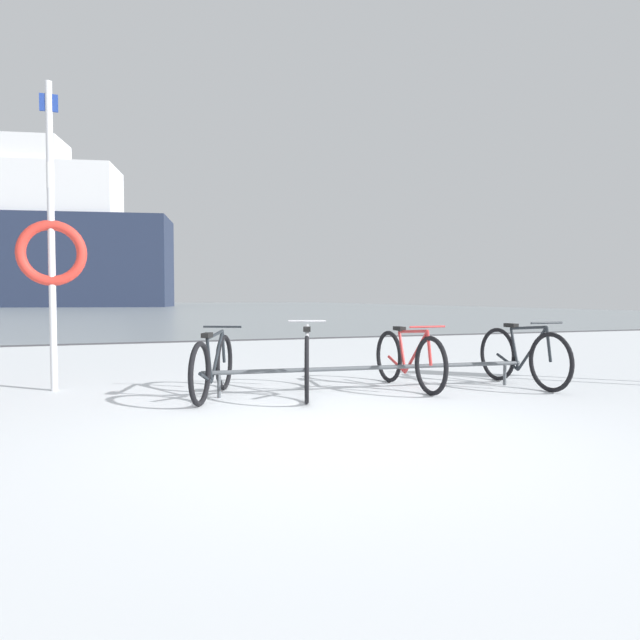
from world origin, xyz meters
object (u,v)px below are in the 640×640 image
(bicycle_0, at_px, (213,366))
(bicycle_3, at_px, (522,357))
(bicycle_2, at_px, (408,359))
(bicycle_1, at_px, (307,362))
(rescue_post, at_px, (52,246))

(bicycle_0, distance_m, bicycle_3, 3.83)
(bicycle_3, bearing_deg, bicycle_2, 167.98)
(bicycle_1, bearing_deg, bicycle_0, 169.46)
(bicycle_1, xyz_separation_m, rescue_post, (-2.78, 1.27, 1.35))
(bicycle_0, xyz_separation_m, bicycle_3, (3.80, -0.49, 0.02))
(bicycle_0, distance_m, bicycle_2, 2.36)
(bicycle_1, bearing_deg, bicycle_3, -6.19)
(rescue_post, bearing_deg, bicycle_0, -31.68)
(bicycle_1, bearing_deg, bicycle_2, 0.39)
(bicycle_2, distance_m, rescue_post, 4.49)
(bicycle_2, relative_size, rescue_post, 0.47)
(bicycle_0, bearing_deg, bicycle_3, -7.39)
(bicycle_0, bearing_deg, bicycle_2, -4.49)
(bicycle_0, xyz_separation_m, bicycle_2, (2.35, -0.18, 0.01))
(bicycle_0, xyz_separation_m, rescue_post, (-1.74, 1.07, 1.38))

